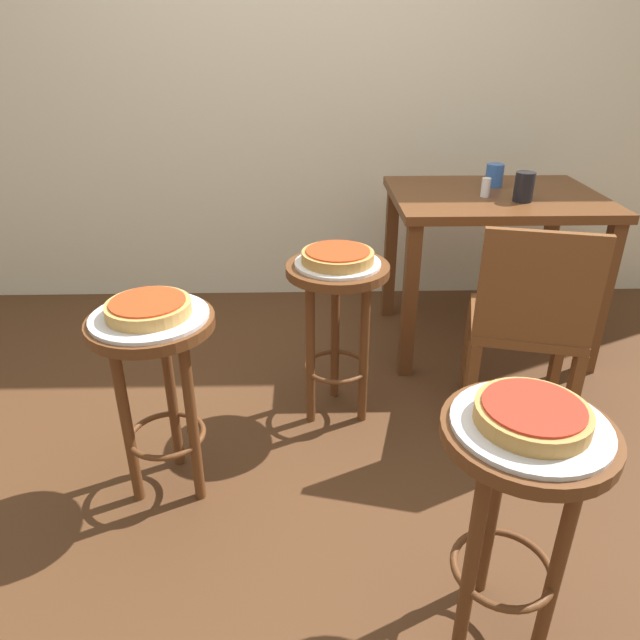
{
  "coord_description": "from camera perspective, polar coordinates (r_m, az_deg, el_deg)",
  "views": [
    {
      "loc": [
        0.01,
        -1.66,
        1.43
      ],
      "look_at": [
        0.05,
        0.04,
        0.59
      ],
      "focal_mm": 32.77,
      "sensor_mm": 36.0,
      "label": 1
    }
  ],
  "objects": [
    {
      "name": "pizza_middle",
      "position": [
        1.82,
        -16.42,
        1.15
      ],
      "size": [
        0.25,
        0.25,
        0.05
      ],
      "color": "tan",
      "rests_on": "serving_plate_middle"
    },
    {
      "name": "stool_middle",
      "position": [
        1.91,
        -15.65,
        -4.33
      ],
      "size": [
        0.39,
        0.39,
        0.65
      ],
      "color": "#5B3319",
      "rests_on": "ground_plane"
    },
    {
      "name": "serving_plate_leftside",
      "position": [
        2.17,
        1.74,
        5.55
      ],
      "size": [
        0.32,
        0.32,
        0.01
      ],
      "primitive_type": "cylinder",
      "color": "silver",
      "rests_on": "stool_leftside"
    },
    {
      "name": "back_wall",
      "position": [
        3.31,
        -1.84,
        27.65
      ],
      "size": [
        6.0,
        0.1,
        3.0
      ],
      "primitive_type": "cube",
      "color": "beige",
      "rests_on": "ground_plane"
    },
    {
      "name": "stool_foreground",
      "position": [
        1.48,
        18.79,
        -15.09
      ],
      "size": [
        0.39,
        0.39,
        0.65
      ],
      "color": "#5B3319",
      "rests_on": "ground_plane"
    },
    {
      "name": "wooden_chair",
      "position": [
        2.28,
        19.6,
        -0.19
      ],
      "size": [
        0.49,
        0.49,
        0.85
      ],
      "color": "brown",
      "rests_on": "ground_plane"
    },
    {
      "name": "serving_plate_foreground",
      "position": [
        1.37,
        19.85,
        -9.62
      ],
      "size": [
        0.35,
        0.35,
        0.01
      ],
      "primitive_type": "cylinder",
      "color": "silver",
      "rests_on": "stool_foreground"
    },
    {
      "name": "pizza_foreground",
      "position": [
        1.36,
        20.03,
        -8.65
      ],
      "size": [
        0.25,
        0.25,
        0.05
      ],
      "color": "#B78442",
      "rests_on": "serving_plate_foreground"
    },
    {
      "name": "serving_plate_middle",
      "position": [
        1.83,
        -16.31,
        0.34
      ],
      "size": [
        0.36,
        0.36,
        0.01
      ],
      "primitive_type": "cylinder",
      "color": "silver",
      "rests_on": "stool_middle"
    },
    {
      "name": "cup_far_edge",
      "position": [
        2.97,
        16.67,
        13.39
      ],
      "size": [
        0.08,
        0.08,
        0.11
      ],
      "primitive_type": "cylinder",
      "color": "#3360B2",
      "rests_on": "dining_table"
    },
    {
      "name": "cup_near_edge",
      "position": [
        2.74,
        19.31,
        12.17
      ],
      "size": [
        0.08,
        0.08,
        0.13
      ],
      "primitive_type": "cylinder",
      "color": "black",
      "rests_on": "dining_table"
    },
    {
      "name": "condiment_shaker",
      "position": [
        2.77,
        15.88,
        12.35
      ],
      "size": [
        0.04,
        0.04,
        0.08
      ],
      "primitive_type": "cylinder",
      "color": "white",
      "rests_on": "dining_table"
    },
    {
      "name": "ground_plane",
      "position": [
        2.19,
        -1.4,
        -14.33
      ],
      "size": [
        6.0,
        6.0,
        0.0
      ],
      "primitive_type": "plane",
      "color": "#4C2D19"
    },
    {
      "name": "pizza_leftside",
      "position": [
        2.16,
        1.75,
        6.25
      ],
      "size": [
        0.27,
        0.27,
        0.05
      ],
      "color": "#B78442",
      "rests_on": "serving_plate_leftside"
    },
    {
      "name": "dining_table",
      "position": [
        2.89,
        16.54,
        9.39
      ],
      "size": [
        0.95,
        0.73,
        0.76
      ],
      "color": "#5B3319",
      "rests_on": "ground_plane"
    },
    {
      "name": "stool_leftside",
      "position": [
        2.23,
        1.68,
        1.39
      ],
      "size": [
        0.39,
        0.39,
        0.65
      ],
      "color": "#5B3319",
      "rests_on": "ground_plane"
    }
  ]
}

